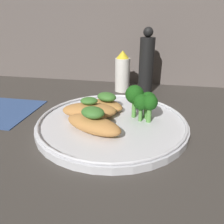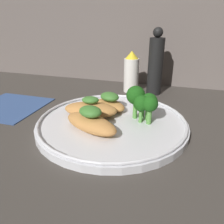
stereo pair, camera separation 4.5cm
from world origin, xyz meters
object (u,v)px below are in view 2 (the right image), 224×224
(broccoli_bunch, at_px, (143,101))
(sauce_bottle, at_px, (131,73))
(plate, at_px, (112,123))
(pepper_grinder, at_px, (155,65))

(broccoli_bunch, bearing_deg, sauce_bottle, 108.69)
(plate, bearing_deg, sauce_bottle, 93.72)
(plate, xyz_separation_m, broccoli_bunch, (0.06, 0.02, 0.05))
(broccoli_bunch, height_order, pepper_grinder, pepper_grinder)
(broccoli_bunch, distance_m, pepper_grinder, 0.23)
(plate, bearing_deg, pepper_grinder, 77.61)
(plate, relative_size, pepper_grinder, 1.65)
(broccoli_bunch, bearing_deg, pepper_grinder, 91.41)
(plate, distance_m, pepper_grinder, 0.26)
(pepper_grinder, bearing_deg, plate, -102.39)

